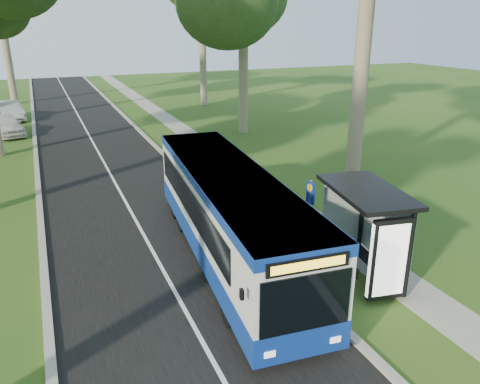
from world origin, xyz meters
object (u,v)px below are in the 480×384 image
Objects in this scene: bus_shelter at (379,221)px; car_white at (7,125)px; litter_bin at (226,190)px; bus_stop_sign at (309,213)px; car_silver at (10,111)px; bus at (229,215)px.

bus_shelter is 28.09m from car_white.
bus_stop_sign is at bearing -87.65° from litter_bin.
litter_bin is (-1.49, 8.36, -1.62)m from bus_shelter.
car_silver is (0.01, 5.90, 0.02)m from car_white.
bus_shelter reaches higher than litter_bin.
bus is 13.89× the size of litter_bin.
bus_shelter is 8.65m from litter_bin.
bus_stop_sign is (2.22, -1.31, 0.19)m from bus.
bus_stop_sign is at bearing -25.43° from bus.
car_silver reaches higher than litter_bin.
car_silver is (-7.42, 28.61, -0.83)m from bus.
bus is 23.91m from car_white.
car_silver is at bearing 103.68° from bus_stop_sign.
bus reaches higher than litter_bin.
bus_stop_sign is 3.43× the size of litter_bin.
litter_bin is at bearing 88.17° from bus_stop_sign.
bus is 2.73× the size of car_white.
car_silver is (-9.38, 23.41, 0.32)m from litter_bin.
bus is at bearing -85.53° from car_white.
litter_bin is at bearing 74.56° from bus.
car_white is (-7.44, 22.71, -0.85)m from bus.
litter_bin is 25.22m from car_silver.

